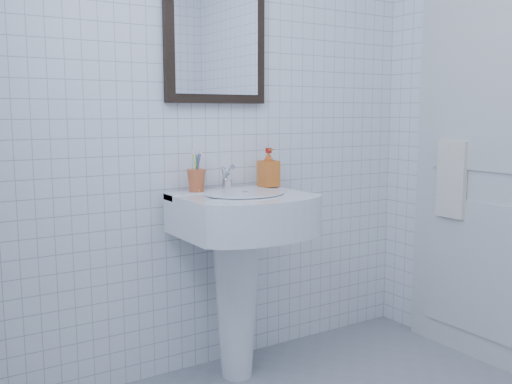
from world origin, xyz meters
TOP-DOWN VIEW (x-y plane):
  - wall_back at (0.00, 1.20)m, footprint 2.20×0.02m
  - wall_left at (-1.10, 0.00)m, footprint 0.02×2.40m
  - washbasin at (-0.02, 0.99)m, footprint 0.56×0.41m
  - faucet at (-0.02, 1.09)m, footprint 0.05×0.10m
  - toothbrush_cup at (-0.17, 1.11)m, footprint 0.09×0.09m
  - soap_dispenser at (0.20, 1.09)m, footprint 0.08×0.08m
  - wall_mirror at (-0.02, 1.18)m, footprint 0.50×0.04m
  - bathroom_door at (1.08, 0.55)m, footprint 0.04×0.80m
  - towel_ring at (1.06, 0.71)m, footprint 0.01×0.18m
  - hand_towel at (1.04, 0.71)m, footprint 0.03×0.16m

SIDE VIEW (x-z plane):
  - washbasin at x=-0.02m, z-range 0.15..1.01m
  - hand_towel at x=1.04m, z-range 0.68..1.06m
  - faucet at x=-0.02m, z-range 0.84..0.96m
  - toothbrush_cup at x=-0.17m, z-range 0.85..0.95m
  - soap_dispenser at x=0.20m, z-range 0.85..1.03m
  - bathroom_door at x=1.08m, z-range 0.00..2.00m
  - towel_ring at x=1.06m, z-range 0.96..1.14m
  - wall_back at x=0.00m, z-range 0.00..2.50m
  - wall_left at x=-1.10m, z-range 0.00..2.50m
  - wall_mirror at x=-0.02m, z-range 1.24..1.86m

